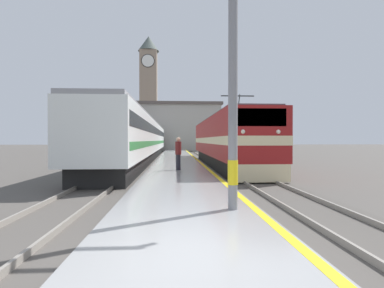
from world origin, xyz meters
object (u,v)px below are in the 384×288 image
object	(u,v)px
passenger_train	(143,139)
catenary_mast	(238,60)
person_on_platform	(178,153)
clock_tower	(149,89)
locomotive_train	(224,141)

from	to	relation	value
passenger_train	catenary_mast	size ratio (longest dim) A/B	5.48
person_on_platform	clock_tower	xyz separation A→B (m)	(-5.91, 50.65, 12.11)
person_on_platform	clock_tower	bearing A→B (deg)	96.66
locomotive_train	catenary_mast	distance (m)	15.96
passenger_train	catenary_mast	bearing A→B (deg)	-78.74
catenary_mast	clock_tower	distance (m)	61.50
passenger_train	person_on_platform	distance (m)	14.48
locomotive_train	passenger_train	world-z (taller)	locomotive_train
passenger_train	clock_tower	bearing A→B (deg)	93.93
locomotive_train	person_on_platform	size ratio (longest dim) A/B	10.70
person_on_platform	clock_tower	size ratio (longest dim) A/B	0.07
passenger_train	clock_tower	size ratio (longest dim) A/B	1.56
locomotive_train	clock_tower	bearing A→B (deg)	102.04
locomotive_train	catenary_mast	bearing A→B (deg)	-98.31
person_on_platform	locomotive_train	bearing A→B (deg)	58.89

